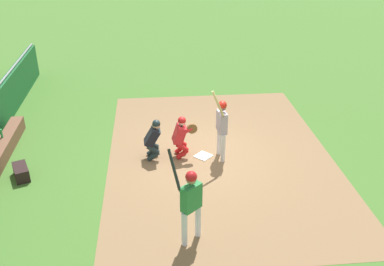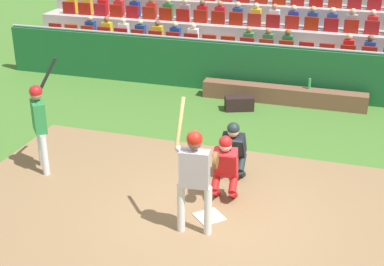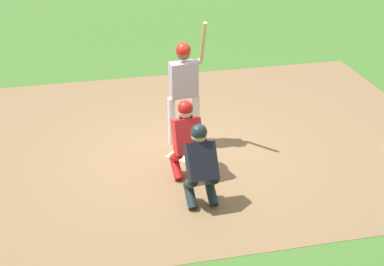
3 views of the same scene
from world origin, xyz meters
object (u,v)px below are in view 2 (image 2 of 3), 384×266
Objects in this scene: home_plate_marker at (209,217)px; catcher_crouching at (225,164)px; batter_at_plate at (194,171)px; home_plate_umpire at (234,148)px; on_deck_batter at (39,118)px; equipment_duffel_bag at (239,103)px; dugout_bench at (283,95)px; water_bottle_on_bench at (309,84)px.

catcher_crouching reaches higher than home_plate_marker.
batter_at_plate is 1.79× the size of home_plate_umpire.
home_plate_marker is at bearing 87.30° from home_plate_umpire.
on_deck_batter is (3.75, -0.11, 0.40)m from catcher_crouching.
batter_at_plate is 5.74m from equipment_duffel_bag.
on_deck_batter reaches higher than equipment_duffel_bag.
home_plate_marker is 1.25m from batter_at_plate.
water_bottle_on_bench reaches higher than dugout_bench.
on_deck_batter is at bearing 10.80° from home_plate_umpire.
batter_at_plate is 2.03m from home_plate_umpire.
home_plate_umpire is 1.75× the size of equipment_duffel_bag.
catcher_crouching is 0.58× the size of on_deck_batter.
dugout_bench is 0.74m from water_bottle_on_bench.
batter_at_plate is at bearing 75.38° from home_plate_marker.
batter_at_plate is at bearing 84.20° from home_plate_umpire.
home_plate_marker is 6.13m from water_bottle_on_bench.
dugout_bench is at bearing 6.76° from water_bottle_on_bench.
catcher_crouching is 4.57m from equipment_duffel_bag.
water_bottle_on_bench reaches higher than equipment_duffel_bag.
home_plate_marker is 5.96m from dugout_bench.
water_bottle_on_bench is 1.91m from equipment_duffel_bag.
on_deck_batter reaches higher than home_plate_marker.
equipment_duffel_bag is 0.32× the size of on_deck_batter.
catcher_crouching is 5.46m from water_bottle_on_bench.
home_plate_marker is 0.19× the size of batter_at_plate.
batter_at_plate is at bearing 85.55° from dugout_bench.
equipment_duffel_bag is (0.72, -4.48, -0.55)m from catcher_crouching.
home_plate_umpire is (-0.07, -1.46, 0.67)m from home_plate_marker.
catcher_crouching reaches higher than dugout_bench.
home_plate_marker is 5.17m from equipment_duffel_bag.
on_deck_batter is at bearing -11.64° from home_plate_marker.
batter_at_plate is 1.73× the size of catcher_crouching.
home_plate_umpire is at bearing 86.15° from dugout_bench.
catcher_crouching is at bearing -98.14° from home_plate_marker.
home_plate_marker is 3.90m from on_deck_batter.
batter_at_plate is at bearing 79.00° from catcher_crouching.
dugout_bench is (-0.28, -5.30, -0.51)m from catcher_crouching.
home_plate_umpire is at bearing -88.35° from catcher_crouching.
home_plate_marker is at bearing 80.43° from water_bottle_on_bench.
batter_at_plate reaches higher than home_plate_marker.
on_deck_batter reaches higher than home_plate_umpire.
water_bottle_on_bench reaches higher than home_plate_marker.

